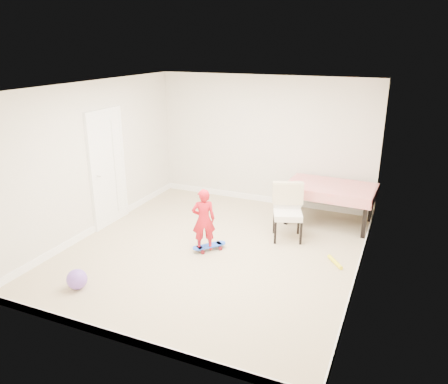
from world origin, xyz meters
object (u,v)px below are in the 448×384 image
at_px(child, 204,222).
at_px(skateboard, 209,247).
at_px(dining_chair, 288,213).
at_px(dining_table, 329,204).
at_px(balloon, 77,279).

bearing_deg(child, skateboard, -167.29).
relative_size(dining_chair, child, 0.94).
bearing_deg(dining_table, child, -127.25).
height_order(dining_table, dining_chair, dining_chair).
xyz_separation_m(dining_table, dining_chair, (-0.52, -0.98, 0.11)).
relative_size(dining_chair, balloon, 3.41).
bearing_deg(child, dining_chair, -169.54).
height_order(skateboard, child, child).
xyz_separation_m(child, balloon, (-1.10, -1.70, -0.37)).
distance_m(dining_chair, child, 1.48).
bearing_deg(dining_chair, balloon, -148.82).
xyz_separation_m(dining_chair, skateboard, (-1.04, -0.92, -0.43)).
relative_size(skateboard, child, 0.56).
xyz_separation_m(dining_table, child, (-1.62, -1.97, 0.14)).
height_order(dining_table, balloon, dining_table).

